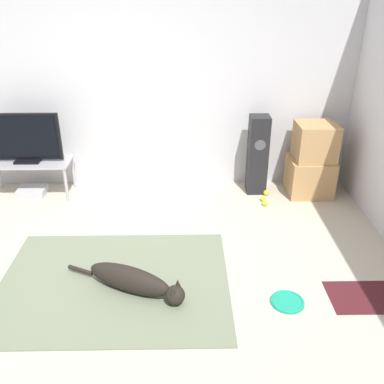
% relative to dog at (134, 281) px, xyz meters
% --- Properties ---
extents(ground_plane, '(12.00, 12.00, 0.00)m').
position_rel_dog_xyz_m(ground_plane, '(-0.18, 0.07, -0.12)').
color(ground_plane, '#BCB29E').
extents(wall_back, '(8.00, 0.06, 2.55)m').
position_rel_dog_xyz_m(wall_back, '(-0.18, 2.17, 1.16)').
color(wall_back, silver).
rests_on(wall_back, ground_plane).
extents(area_rug, '(1.94, 1.49, 0.01)m').
position_rel_dog_xyz_m(area_rug, '(-0.19, 0.12, -0.11)').
color(area_rug, slate).
rests_on(area_rug, ground_plane).
extents(dog, '(1.02, 0.53, 0.22)m').
position_rel_dog_xyz_m(dog, '(0.00, 0.00, 0.00)').
color(dog, black).
rests_on(dog, area_rug).
extents(frisbee, '(0.27, 0.27, 0.03)m').
position_rel_dog_xyz_m(frisbee, '(1.23, -0.15, -0.10)').
color(frisbee, '#199E7A').
rests_on(frisbee, ground_plane).
extents(cardboard_box_lower, '(0.50, 0.47, 0.44)m').
position_rel_dog_xyz_m(cardboard_box_lower, '(1.90, 1.82, 0.10)').
color(cardboard_box_lower, tan).
rests_on(cardboard_box_lower, ground_plane).
extents(cardboard_box_upper, '(0.45, 0.42, 0.42)m').
position_rel_dog_xyz_m(cardboard_box_upper, '(1.92, 1.82, 0.53)').
color(cardboard_box_upper, tan).
rests_on(cardboard_box_upper, cardboard_box_lower).
extents(floor_speaker, '(0.23, 0.23, 0.94)m').
position_rel_dog_xyz_m(floor_speaker, '(1.28, 1.87, 0.35)').
color(floor_speaker, black).
rests_on(floor_speaker, ground_plane).
extents(tv_stand, '(0.96, 0.42, 0.43)m').
position_rel_dog_xyz_m(tv_stand, '(-1.39, 1.84, 0.25)').
color(tv_stand, '#A8A8AD').
rests_on(tv_stand, ground_plane).
extents(tv, '(0.81, 0.20, 0.57)m').
position_rel_dog_xyz_m(tv, '(-1.39, 1.84, 0.59)').
color(tv, black).
rests_on(tv, tv_stand).
extents(tennis_ball_by_boxes, '(0.07, 0.07, 0.07)m').
position_rel_dog_xyz_m(tennis_ball_by_boxes, '(1.39, 1.76, -0.08)').
color(tennis_ball_by_boxes, '#C6E033').
rests_on(tennis_ball_by_boxes, ground_plane).
extents(tennis_ball_near_speaker, '(0.07, 0.07, 0.07)m').
position_rel_dog_xyz_m(tennis_ball_near_speaker, '(1.33, 1.49, -0.08)').
color(tennis_ball_near_speaker, '#C6E033').
rests_on(tennis_ball_near_speaker, ground_plane).
extents(tennis_ball_loose_on_carpet, '(0.07, 0.07, 0.07)m').
position_rel_dog_xyz_m(tennis_ball_loose_on_carpet, '(1.33, 1.60, -0.08)').
color(tennis_ball_loose_on_carpet, '#C6E033').
rests_on(tennis_ball_loose_on_carpet, ground_plane).
extents(game_console, '(0.32, 0.26, 0.08)m').
position_rel_dog_xyz_m(game_console, '(-1.42, 1.83, -0.08)').
color(game_console, '#B7B7BC').
rests_on(game_console, ground_plane).
extents(door_mat, '(0.73, 0.41, 0.01)m').
position_rel_dog_xyz_m(door_mat, '(1.95, -0.10, -0.11)').
color(door_mat, '#47191E').
rests_on(door_mat, ground_plane).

